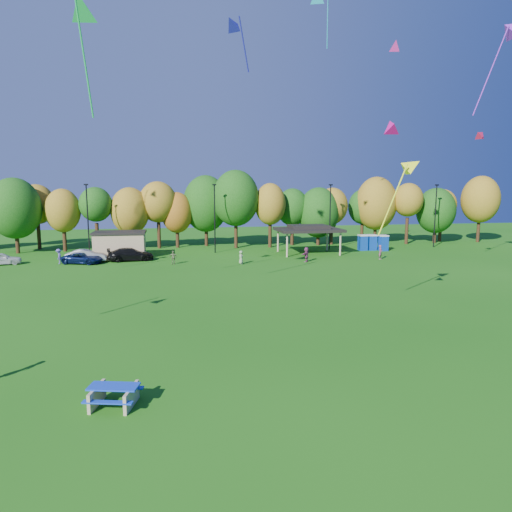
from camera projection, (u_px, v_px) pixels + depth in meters
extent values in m
plane|color=#19600F|center=(253.00, 370.00, 21.69)|extent=(160.00, 160.00, 0.00)
cylinder|color=black|center=(17.00, 240.00, 60.13)|extent=(0.50, 0.50, 3.56)
ellipsoid|color=#144C0F|center=(15.00, 208.00, 59.52)|extent=(6.62, 6.62, 8.00)
cylinder|color=black|center=(39.00, 236.00, 64.35)|extent=(0.50, 0.50, 3.79)
ellipsoid|color=olive|center=(37.00, 204.00, 63.69)|extent=(4.94, 4.94, 5.58)
cylinder|color=black|center=(65.00, 239.00, 61.97)|extent=(0.50, 0.50, 3.34)
ellipsoid|color=olive|center=(63.00, 211.00, 61.40)|extent=(4.61, 4.61, 5.88)
cylinder|color=black|center=(97.00, 237.00, 62.55)|extent=(0.50, 0.50, 3.82)
ellipsoid|color=#144C0F|center=(96.00, 204.00, 61.89)|extent=(4.43, 4.43, 4.73)
cylinder|color=black|center=(131.00, 238.00, 64.02)|extent=(0.50, 0.50, 3.25)
ellipsoid|color=olive|center=(130.00, 211.00, 63.46)|extent=(5.33, 5.33, 6.53)
cylinder|color=black|center=(159.00, 234.00, 65.22)|extent=(0.50, 0.50, 3.96)
ellipsoid|color=olive|center=(158.00, 202.00, 64.54)|extent=(5.31, 5.31, 5.82)
cylinder|color=black|center=(177.00, 237.00, 66.02)|extent=(0.50, 0.50, 3.05)
ellipsoid|color=#995914|center=(177.00, 213.00, 65.49)|extent=(4.54, 4.54, 5.87)
cylinder|color=black|center=(206.00, 233.00, 67.89)|extent=(0.50, 0.50, 3.77)
ellipsoid|color=#144C0F|center=(206.00, 204.00, 67.24)|extent=(6.69, 6.69, 8.35)
cylinder|color=black|center=(236.00, 233.00, 65.67)|extent=(0.50, 0.50, 4.28)
ellipsoid|color=#144C0F|center=(236.00, 198.00, 64.93)|extent=(6.64, 6.64, 8.01)
cylinder|color=black|center=(270.00, 234.00, 66.28)|extent=(0.50, 0.50, 3.76)
ellipsoid|color=olive|center=(270.00, 204.00, 65.64)|extent=(4.49, 4.49, 6.02)
cylinder|color=black|center=(292.00, 234.00, 68.99)|extent=(0.50, 0.50, 3.43)
ellipsoid|color=#144C0F|center=(292.00, 207.00, 68.40)|extent=(4.77, 4.77, 5.63)
cylinder|color=black|center=(318.00, 235.00, 68.88)|extent=(0.50, 0.50, 2.95)
ellipsoid|color=#144C0F|center=(319.00, 213.00, 68.38)|extent=(6.14, 6.14, 7.54)
cylinder|color=black|center=(331.00, 233.00, 69.70)|extent=(0.50, 0.50, 3.52)
ellipsoid|color=olive|center=(332.00, 206.00, 69.10)|extent=(4.78, 4.78, 5.53)
cylinder|color=black|center=(362.00, 232.00, 72.35)|extent=(0.50, 0.50, 3.39)
ellipsoid|color=#144C0F|center=(363.00, 207.00, 71.76)|extent=(4.54, 4.54, 5.46)
cylinder|color=black|center=(375.00, 231.00, 71.37)|extent=(0.50, 0.50, 3.72)
ellipsoid|color=olive|center=(376.00, 203.00, 70.73)|extent=(6.32, 6.32, 8.24)
cylinder|color=black|center=(407.00, 231.00, 70.21)|extent=(0.50, 0.50, 4.06)
ellipsoid|color=olive|center=(408.00, 200.00, 69.51)|extent=(4.50, 4.50, 5.13)
cylinder|color=black|center=(435.00, 233.00, 71.72)|extent=(0.50, 0.50, 3.05)
ellipsoid|color=#144C0F|center=(436.00, 210.00, 71.19)|extent=(5.97, 5.97, 7.05)
cylinder|color=black|center=(440.00, 231.00, 73.53)|extent=(0.50, 0.50, 3.55)
ellipsoid|color=olive|center=(442.00, 205.00, 72.92)|extent=(4.60, 4.60, 4.99)
cylinder|color=black|center=(478.00, 229.00, 72.70)|extent=(0.50, 0.50, 4.07)
ellipsoid|color=olive|center=(480.00, 199.00, 72.00)|extent=(5.83, 5.83, 7.42)
cylinder|color=black|center=(88.00, 221.00, 57.40)|extent=(0.16, 0.16, 9.00)
cube|color=black|center=(86.00, 184.00, 56.74)|extent=(0.50, 0.25, 0.18)
cylinder|color=black|center=(215.00, 219.00, 60.29)|extent=(0.16, 0.16, 9.00)
cube|color=black|center=(214.00, 185.00, 59.62)|extent=(0.50, 0.25, 0.18)
cylinder|color=black|center=(330.00, 218.00, 63.17)|extent=(0.16, 0.16, 9.00)
cube|color=black|center=(331.00, 185.00, 62.51)|extent=(0.50, 0.25, 0.18)
cylinder|color=black|center=(435.00, 216.00, 66.05)|extent=(0.16, 0.16, 9.00)
cube|color=black|center=(437.00, 185.00, 65.39)|extent=(0.50, 0.25, 0.18)
cube|color=tan|center=(120.00, 245.00, 56.62)|extent=(6.00, 4.00, 3.00)
cube|color=black|center=(120.00, 232.00, 56.38)|extent=(6.30, 4.30, 0.25)
cylinder|color=tan|center=(287.00, 245.00, 56.91)|extent=(0.24, 0.24, 3.00)
cylinder|color=tan|center=(340.00, 244.00, 58.18)|extent=(0.24, 0.24, 3.00)
cylinder|color=tan|center=(278.00, 241.00, 61.78)|extent=(0.24, 0.24, 3.00)
cylinder|color=tan|center=(327.00, 240.00, 63.04)|extent=(0.24, 0.24, 3.00)
cube|color=black|center=(308.00, 230.00, 59.73)|extent=(8.20, 6.20, 0.35)
cube|color=black|center=(308.00, 227.00, 59.67)|extent=(5.00, 3.50, 0.45)
cube|color=#0B379A|center=(363.00, 243.00, 63.17)|extent=(1.10, 1.10, 2.00)
cube|color=silver|center=(363.00, 235.00, 63.01)|extent=(1.15, 1.15, 0.18)
cube|color=#0B379A|center=(372.00, 243.00, 63.33)|extent=(1.10, 1.10, 2.00)
cube|color=silver|center=(372.00, 235.00, 63.17)|extent=(1.15, 1.15, 0.18)
cube|color=#0B379A|center=(383.00, 243.00, 62.76)|extent=(1.10, 1.10, 2.00)
cube|color=silver|center=(383.00, 236.00, 62.60)|extent=(1.15, 1.15, 0.18)
cube|color=tan|center=(97.00, 396.00, 18.08)|extent=(0.51, 1.55, 0.78)
cube|color=tan|center=(131.00, 397.00, 17.99)|extent=(0.51, 1.55, 0.78)
cube|color=blue|center=(114.00, 386.00, 17.97)|extent=(2.08, 1.26, 0.06)
cube|color=blue|center=(107.00, 402.00, 17.36)|extent=(1.95, 0.74, 0.05)
cube|color=blue|center=(120.00, 387.00, 18.68)|extent=(1.95, 0.74, 0.05)
imported|color=silver|center=(1.00, 259.00, 51.12)|extent=(4.41, 2.76, 1.40)
imported|color=#A9A8AD|center=(86.00, 256.00, 52.95)|extent=(4.67, 1.99, 1.50)
imported|color=#0B1844|center=(82.00, 258.00, 52.00)|extent=(4.97, 3.48, 1.26)
imported|color=black|center=(131.00, 254.00, 54.04)|extent=(5.56, 2.83, 1.55)
imported|color=#594AA4|center=(59.00, 256.00, 51.89)|extent=(0.77, 1.18, 1.72)
imported|color=#8A3968|center=(306.00, 254.00, 53.29)|extent=(1.45, 1.57, 1.75)
imported|color=#84A16E|center=(241.00, 257.00, 51.76)|extent=(0.54, 0.78, 1.54)
imported|color=#6A7B4B|center=(173.00, 257.00, 51.56)|extent=(0.99, 0.64, 1.56)
imported|color=#9A4869|center=(380.00, 252.00, 55.22)|extent=(0.75, 0.74, 1.74)
cone|color=#DB0C82|center=(391.00, 126.00, 24.96)|extent=(1.20, 1.45, 1.28)
cone|color=navy|center=(232.00, 23.00, 35.59)|extent=(2.07, 2.11, 1.71)
cylinder|color=navy|center=(244.00, 45.00, 35.11)|extent=(1.02, 1.18, 3.79)
cone|color=#BD163B|center=(481.00, 134.00, 44.22)|extent=(1.62, 1.51, 1.33)
cylinder|color=purple|center=(491.00, 70.00, 38.96)|extent=(2.83, 0.30, 7.55)
cylinder|color=#22AFDB|center=(328.00, 17.00, 46.49)|extent=(0.81, 2.06, 5.67)
cone|color=#F2FF1A|center=(413.00, 166.00, 30.19)|extent=(1.81, 1.52, 1.62)
cylinder|color=#F2FF1A|center=(393.00, 200.00, 29.96)|extent=(1.79, 0.47, 4.73)
cone|color=#1AC856|center=(82.00, 6.00, 26.58)|extent=(2.02, 2.46, 2.30)
cylinder|color=#1AC856|center=(83.00, 53.00, 25.07)|extent=(0.44, 2.48, 6.61)
cone|color=#FF2AAC|center=(395.00, 45.00, 42.48)|extent=(1.44, 1.73, 1.52)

